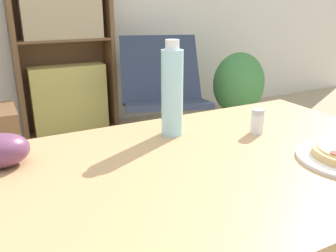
% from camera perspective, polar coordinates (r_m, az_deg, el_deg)
% --- Properties ---
extents(dining_table, '(1.23, 0.75, 0.77)m').
position_cam_1_polar(dining_table, '(0.98, 6.02, -11.70)').
color(dining_table, tan).
rests_on(dining_table, ground_plane).
extents(grape_bunch, '(0.14, 0.11, 0.08)m').
position_cam_1_polar(grape_bunch, '(0.97, -25.20, -3.63)').
color(grape_bunch, '#6B3856').
rests_on(grape_bunch, dining_table).
extents(drink_bottle, '(0.07, 0.07, 0.29)m').
position_cam_1_polar(drink_bottle, '(1.06, 0.67, 5.54)').
color(drink_bottle, '#A3DBEA').
rests_on(drink_bottle, dining_table).
extents(salt_shaker, '(0.04, 0.04, 0.08)m').
position_cam_1_polar(salt_shaker, '(1.13, 14.14, 0.70)').
color(salt_shaker, white).
rests_on(salt_shaker, dining_table).
extents(lounge_chair_far, '(0.87, 0.94, 0.88)m').
position_cam_1_polar(lounge_chair_far, '(3.07, -0.81, 2.72)').
color(lounge_chair_far, slate).
rests_on(lounge_chair_far, ground_plane).
extents(bookshelf, '(0.85, 0.29, 1.70)m').
position_cam_1_polar(bookshelf, '(3.30, -16.32, 11.84)').
color(bookshelf, brown).
rests_on(bookshelf, ground_plane).
extents(potted_plant_floor, '(0.53, 0.45, 0.71)m').
position_cam_1_polar(potted_plant_floor, '(3.58, 11.26, 6.40)').
color(potted_plant_floor, '#70665B').
rests_on(potted_plant_floor, ground_plane).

